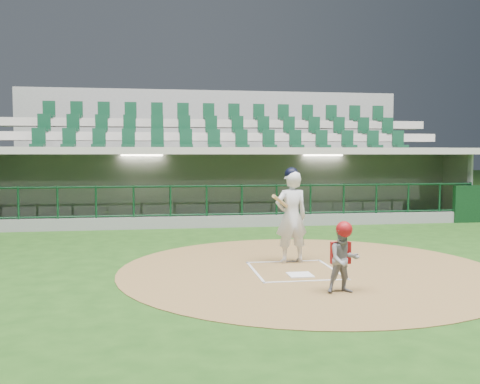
% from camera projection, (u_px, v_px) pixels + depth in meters
% --- Properties ---
extents(ground, '(120.00, 120.00, 0.00)m').
position_uv_depth(ground, '(290.00, 268.00, 10.32)').
color(ground, '#1B3F12').
rests_on(ground, ground).
extents(dirt_circle, '(7.20, 7.20, 0.01)m').
position_uv_depth(dirt_circle, '(308.00, 269.00, 10.17)').
color(dirt_circle, brown).
rests_on(dirt_circle, ground).
extents(home_plate, '(0.43, 0.43, 0.02)m').
position_uv_depth(home_plate, '(300.00, 275.00, 9.63)').
color(home_plate, white).
rests_on(home_plate, dirt_circle).
extents(batter_box_chalk, '(1.55, 1.80, 0.01)m').
position_uv_depth(batter_box_chalk, '(294.00, 270.00, 10.03)').
color(batter_box_chalk, silver).
rests_on(batter_box_chalk, ground).
extents(dugout_structure, '(16.40, 3.70, 3.00)m').
position_uv_depth(dugout_structure, '(237.00, 191.00, 17.98)').
color(dugout_structure, slate).
rests_on(dugout_structure, ground).
extents(seating_deck, '(17.00, 6.72, 5.15)m').
position_uv_depth(seating_deck, '(222.00, 174.00, 20.97)').
color(seating_deck, slate).
rests_on(seating_deck, ground).
extents(batter, '(0.90, 0.90, 1.92)m').
position_uv_depth(batter, '(291.00, 215.00, 10.75)').
color(batter, silver).
rests_on(batter, dirt_circle).
extents(catcher, '(0.51, 0.40, 1.14)m').
position_uv_depth(catcher, '(344.00, 257.00, 8.40)').
color(catcher, gray).
rests_on(catcher, dirt_circle).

